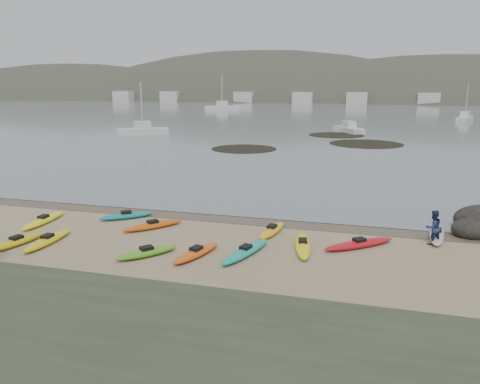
% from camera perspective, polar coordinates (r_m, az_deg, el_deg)
% --- Properties ---
extents(ground, '(600.00, 600.00, 0.00)m').
position_cam_1_polar(ground, '(27.15, -0.00, -3.08)').
color(ground, tan).
rests_on(ground, ground).
extents(wet_sand, '(60.00, 60.00, 0.00)m').
position_cam_1_polar(wet_sand, '(26.87, -0.17, -3.25)').
color(wet_sand, brown).
rests_on(wet_sand, ground).
extents(water, '(1200.00, 1200.00, 0.00)m').
position_cam_1_polar(water, '(325.28, 14.42, 11.55)').
color(water, slate).
rests_on(water, ground).
extents(kayaks, '(21.76, 10.14, 0.34)m').
position_cam_1_polar(kayaks, '(23.33, -4.94, -5.47)').
color(kayaks, teal).
rests_on(kayaks, ground).
extents(person_east, '(1.04, 0.99, 1.70)m').
position_cam_1_polar(person_east, '(24.31, 22.48, -4.01)').
color(person_east, navy).
rests_on(person_east, ground).
extents(kelp_mats, '(22.07, 25.18, 0.04)m').
position_cam_1_polar(kelp_mats, '(61.77, 10.28, 6.00)').
color(kelp_mats, black).
rests_on(kelp_mats, water).
extents(moored_boats, '(95.26, 72.44, 1.33)m').
position_cam_1_polar(moored_boats, '(106.23, 11.81, 9.20)').
color(moored_boats, silver).
rests_on(moored_boats, ground).
extents(far_hills, '(550.00, 135.00, 80.00)m').
position_cam_1_polar(far_hills, '(222.73, 23.77, 6.11)').
color(far_hills, '#384235').
rests_on(far_hills, ground).
extents(far_town, '(199.00, 5.00, 4.00)m').
position_cam_1_polar(far_town, '(170.21, 15.32, 10.94)').
color(far_town, beige).
rests_on(far_town, ground).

